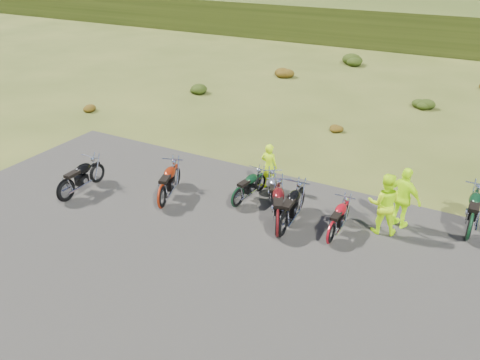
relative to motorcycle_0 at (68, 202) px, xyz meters
The scene contains 20 objects.
ground 6.18m from the motorcycle_0, 10.78° to the left, with size 300.00×300.00×0.00m, color #3C4918.
gravel_pad 6.13m from the motorcycle_0, ahead, with size 20.00×12.00×0.04m, color black.
hill_slope 51.52m from the motorcycle_0, 83.23° to the left, with size 300.00×46.00×3.00m, color #313F15, non-canonical shape.
shrub_0 9.29m from the motorcycle_0, 129.62° to the left, with size 0.77×0.77×0.45m, color #5E310B.
shrub_1 12.82m from the motorcycle_0, 103.65° to the left, with size 1.03×1.03×0.61m, color #1E320C.
shrub_2 17.76m from the motorcycle_0, 90.40° to the left, with size 1.30×1.30×0.77m, color #5E310B.
shrub_3 23.23m from the motorcycle_0, 83.14° to the left, with size 1.56×1.56×0.92m, color #1E320C.
shrub_4 11.81m from the motorcycle_0, 61.28° to the left, with size 0.77×0.77×0.45m, color #5E310B.
shrub_5 17.85m from the motorcycle_0, 61.29° to the left, with size 1.03×1.03×0.61m, color #1E320C.
motorcycle_0 is the anchor object (origin of this frame).
motorcycle_1 3.23m from the motorcycle_0, 20.97° to the left, with size 2.24×0.75×1.17m, color maroon, non-canonical shape.
motorcycle_2 5.61m from the motorcycle_0, 24.77° to the left, with size 1.90×0.63×1.00m, color black, non-canonical shape.
motorcycle_3 6.77m from the motorcycle_0, 22.12° to the left, with size 1.91×0.64×1.00m, color silver, non-canonical shape.
motorcycle_4 7.04m from the motorcycle_0, 11.83° to the left, with size 2.34×0.78×1.22m, color #4A0C0E, non-canonical shape.
motorcycle_5 7.19m from the motorcycle_0, 12.17° to the left, with size 2.27×0.76×1.19m, color black, non-canonical shape.
motorcycle_6 8.57m from the motorcycle_0, 12.29° to the left, with size 1.92×0.64×1.00m, color maroon, non-canonical shape.
motorcycle_7 12.38m from the motorcycle_0, 18.19° to the left, with size 2.33×0.78×1.22m, color black, non-canonical shape.
person_middle 6.76m from the motorcycle_0, 36.13° to the left, with size 0.60×0.39×1.64m, color #C3F70D.
person_right_a 10.00m from the motorcycle_0, 18.10° to the left, with size 0.91×0.71×1.87m, color #C3F70D.
person_right_b 10.59m from the motorcycle_0, 20.33° to the left, with size 1.11×0.46×1.89m, color #C3F70D.
Camera 1 is at (5.29, -10.20, 7.65)m, focal length 35.00 mm.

